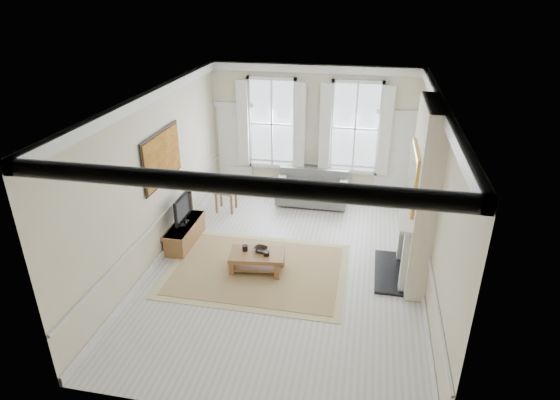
% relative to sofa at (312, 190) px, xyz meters
% --- Properties ---
extents(floor, '(7.20, 7.20, 0.00)m').
position_rel_sofa_xyz_m(floor, '(-0.09, -3.11, -0.35)').
color(floor, '#B7B5AD').
rests_on(floor, ground).
extents(ceiling, '(7.20, 7.20, 0.00)m').
position_rel_sofa_xyz_m(ceiling, '(-0.09, -3.11, 3.05)').
color(ceiling, white).
rests_on(ceiling, back_wall).
extents(back_wall, '(5.20, 0.00, 5.20)m').
position_rel_sofa_xyz_m(back_wall, '(-0.09, 0.49, 1.35)').
color(back_wall, beige).
rests_on(back_wall, floor).
extents(left_wall, '(0.00, 7.20, 7.20)m').
position_rel_sofa_xyz_m(left_wall, '(-2.69, -3.11, 1.35)').
color(left_wall, beige).
rests_on(left_wall, floor).
extents(right_wall, '(0.00, 7.20, 7.20)m').
position_rel_sofa_xyz_m(right_wall, '(2.51, -3.11, 1.35)').
color(right_wall, beige).
rests_on(right_wall, floor).
extents(window_left, '(1.26, 0.20, 2.20)m').
position_rel_sofa_xyz_m(window_left, '(-1.14, 0.44, 1.55)').
color(window_left, '#B2BCC6').
rests_on(window_left, back_wall).
extents(window_right, '(1.26, 0.20, 2.20)m').
position_rel_sofa_xyz_m(window_right, '(0.96, 0.44, 1.55)').
color(window_right, '#B2BCC6').
rests_on(window_right, back_wall).
extents(door_left, '(0.90, 0.08, 2.30)m').
position_rel_sofa_xyz_m(door_left, '(-2.14, 0.45, 0.80)').
color(door_left, silver).
rests_on(door_left, floor).
extents(door_right, '(0.90, 0.08, 2.30)m').
position_rel_sofa_xyz_m(door_right, '(1.96, 0.45, 0.80)').
color(door_right, silver).
rests_on(door_right, floor).
extents(painting, '(0.05, 1.66, 1.06)m').
position_rel_sofa_xyz_m(painting, '(-2.65, -2.81, 1.70)').
color(painting, '#BF8320').
rests_on(painting, left_wall).
extents(chimney_breast, '(0.35, 1.70, 3.38)m').
position_rel_sofa_xyz_m(chimney_breast, '(2.33, -2.91, 1.35)').
color(chimney_breast, beige).
rests_on(chimney_breast, floor).
extents(hearth, '(0.55, 1.50, 0.05)m').
position_rel_sofa_xyz_m(hearth, '(1.91, -2.91, -0.33)').
color(hearth, black).
rests_on(hearth, floor).
extents(fireplace, '(0.21, 1.45, 1.33)m').
position_rel_sofa_xyz_m(fireplace, '(2.11, -2.91, 0.38)').
color(fireplace, silver).
rests_on(fireplace, floor).
extents(mirror, '(0.06, 1.26, 1.06)m').
position_rel_sofa_xyz_m(mirror, '(2.12, -2.91, 1.70)').
color(mirror, gold).
rests_on(mirror, chimney_breast).
extents(sofa, '(1.77, 0.86, 0.84)m').
position_rel_sofa_xyz_m(sofa, '(0.00, 0.00, 0.00)').
color(sofa, '#575755').
rests_on(sofa, floor).
extents(side_table, '(0.52, 0.52, 0.57)m').
position_rel_sofa_xyz_m(side_table, '(-2.03, -0.85, 0.10)').
color(side_table, brown).
rests_on(side_table, floor).
extents(rug, '(3.50, 2.60, 0.02)m').
position_rel_sofa_xyz_m(rug, '(-0.65, -3.32, -0.34)').
color(rug, '#A37A54').
rests_on(rug, floor).
extents(coffee_table, '(1.13, 0.74, 0.40)m').
position_rel_sofa_xyz_m(coffee_table, '(-0.65, -3.32, -0.04)').
color(coffee_table, brown).
rests_on(coffee_table, rug).
extents(ceramic_pot_a, '(0.11, 0.11, 0.11)m').
position_rel_sofa_xyz_m(ceramic_pot_a, '(-0.90, -3.27, 0.10)').
color(ceramic_pot_a, black).
rests_on(ceramic_pot_a, coffee_table).
extents(ceramic_pot_b, '(0.12, 0.12, 0.09)m').
position_rel_sofa_xyz_m(ceramic_pot_b, '(-0.45, -3.37, 0.09)').
color(ceramic_pot_b, black).
rests_on(ceramic_pot_b, coffee_table).
extents(bowl, '(0.32, 0.32, 0.07)m').
position_rel_sofa_xyz_m(bowl, '(-0.60, -3.22, 0.08)').
color(bowl, black).
rests_on(bowl, coffee_table).
extents(tv_stand, '(0.43, 1.33, 0.47)m').
position_rel_sofa_xyz_m(tv_stand, '(-2.43, -2.58, -0.12)').
color(tv_stand, brown).
rests_on(tv_stand, floor).
extents(tv, '(0.08, 0.90, 0.68)m').
position_rel_sofa_xyz_m(tv, '(-2.41, -2.58, 0.52)').
color(tv, black).
rests_on(tv, tv_stand).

